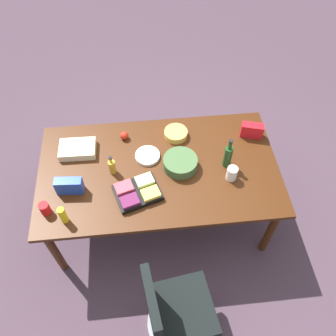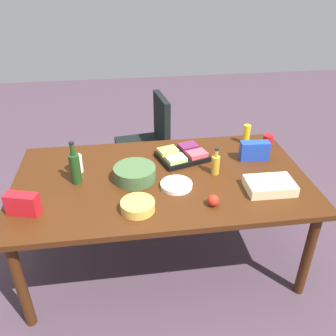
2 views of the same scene
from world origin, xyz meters
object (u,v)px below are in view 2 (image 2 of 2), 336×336
(paper_plate_stack, at_px, (176,185))
(chip_bag_red, at_px, (22,204))
(apple_red, at_px, (213,200))
(chip_bowl, at_px, (138,206))
(office_chair, at_px, (147,152))
(wine_bottle, at_px, (75,167))
(chip_bag_blue, at_px, (254,151))
(mustard_bottle, at_px, (247,134))
(fruit_platter, at_px, (182,155))
(red_solo_cup, at_px, (268,141))
(mayo_jar, at_px, (76,164))
(sheet_cake, at_px, (270,186))
(dressing_bottle, at_px, (216,164))
(conference_table, at_px, (161,185))
(salad_bowl, at_px, (135,173))

(paper_plate_stack, bearing_deg, chip_bag_red, -170.81)
(apple_red, bearing_deg, chip_bowl, 177.88)
(chip_bag_red, bearing_deg, office_chair, 58.34)
(wine_bottle, bearing_deg, chip_bag_blue, 6.10)
(mustard_bottle, relative_size, fruit_platter, 0.39)
(chip_bag_red, xyz_separation_m, chip_bowl, (0.70, -0.07, -0.04))
(mustard_bottle, bearing_deg, paper_plate_stack, -140.26)
(chip_bowl, bearing_deg, fruit_platter, 57.46)
(apple_red, bearing_deg, red_solo_cup, 48.39)
(fruit_platter, bearing_deg, chip_bag_red, -153.47)
(red_solo_cup, distance_m, chip_bag_red, 1.92)
(mayo_jar, height_order, sheet_cake, mayo_jar)
(dressing_bottle, distance_m, apple_red, 0.39)
(sheet_cake, bearing_deg, conference_table, 159.78)
(red_solo_cup, bearing_deg, sheet_cake, -109.94)
(mayo_jar, bearing_deg, apple_red, -31.36)
(chip_bag_blue, bearing_deg, mustard_bottle, 83.86)
(wine_bottle, distance_m, red_solo_cup, 1.55)
(conference_table, distance_m, fruit_platter, 0.33)
(red_solo_cup, relative_size, chip_bag_red, 0.55)
(wine_bottle, bearing_deg, apple_red, -24.19)
(mustard_bottle, bearing_deg, mayo_jar, -168.95)
(paper_plate_stack, distance_m, fruit_platter, 0.40)
(sheet_cake, bearing_deg, dressing_bottle, 140.12)
(chip_bag_blue, relative_size, red_solo_cup, 2.00)
(red_solo_cup, bearing_deg, office_chair, 140.74)
(salad_bowl, height_order, apple_red, salad_bowl)
(conference_table, relative_size, red_solo_cup, 19.00)
(conference_table, bearing_deg, fruit_platter, 51.77)
(paper_plate_stack, height_order, red_solo_cup, red_solo_cup)
(mayo_jar, xyz_separation_m, salad_bowl, (0.42, -0.16, -0.02))
(fruit_platter, relative_size, chip_bowl, 1.98)
(apple_red, height_order, sheet_cake, apple_red)
(red_solo_cup, distance_m, sheet_cake, 0.64)
(chip_bag_red, bearing_deg, mayo_jar, 58.18)
(chip_bag_blue, relative_size, mustard_bottle, 1.31)
(chip_bag_blue, xyz_separation_m, fruit_platter, (-0.55, 0.09, -0.04))
(office_chair, relative_size, chip_bowl, 4.49)
(chip_bag_blue, relative_size, salad_bowl, 0.74)
(mayo_jar, xyz_separation_m, chip_bag_red, (-0.28, -0.46, 0.00))
(chip_bag_blue, bearing_deg, salad_bowl, -170.38)
(fruit_platter, bearing_deg, salad_bowl, -147.42)
(red_solo_cup, height_order, fruit_platter, red_solo_cup)
(mustard_bottle, distance_m, chip_bag_red, 1.82)
(mustard_bottle, bearing_deg, office_chair, 139.29)
(chip_bowl, xyz_separation_m, sheet_cake, (0.90, 0.10, 0.00))
(red_solo_cup, distance_m, fruit_platter, 0.74)
(chip_bag_blue, height_order, mustard_bottle, mustard_bottle)
(dressing_bottle, xyz_separation_m, red_solo_cup, (0.53, 0.34, -0.02))
(mayo_jar, distance_m, chip_bag_red, 0.54)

